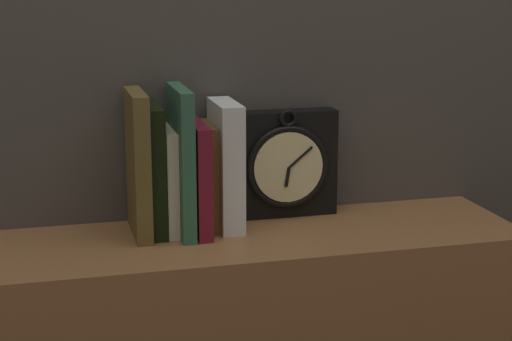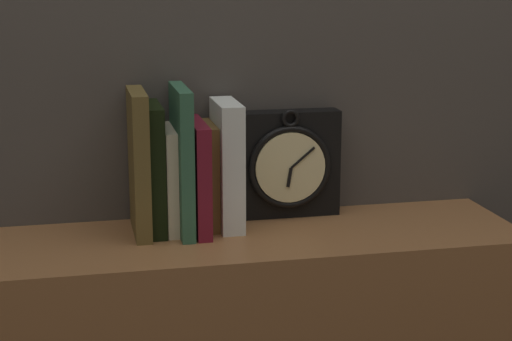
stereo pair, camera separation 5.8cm
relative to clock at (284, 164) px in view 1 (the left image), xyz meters
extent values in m
cube|color=#47423D|center=(-0.08, 0.06, 0.26)|extent=(6.00, 0.05, 2.60)
cube|color=black|center=(0.00, 0.01, 0.00)|extent=(0.20, 0.05, 0.20)
torus|color=black|center=(0.00, -0.02, 0.00)|extent=(0.16, 0.01, 0.16)
cylinder|color=beige|center=(0.00, -0.03, 0.00)|extent=(0.13, 0.01, 0.13)
cube|color=black|center=(0.00, -0.03, -0.02)|extent=(0.01, 0.00, 0.04)
cube|color=black|center=(0.02, -0.03, 0.02)|extent=(0.05, 0.00, 0.04)
torus|color=black|center=(0.00, -0.02, 0.09)|extent=(0.03, 0.01, 0.03)
cube|color=brown|center=(-0.28, -0.05, 0.03)|extent=(0.03, 0.15, 0.25)
cube|color=black|center=(-0.25, -0.04, 0.01)|extent=(0.03, 0.13, 0.23)
cube|color=beige|center=(-0.22, -0.04, -0.01)|extent=(0.02, 0.13, 0.18)
cube|color=#316145|center=(-0.20, -0.05, 0.03)|extent=(0.02, 0.16, 0.26)
cube|color=maroon|center=(-0.17, -0.05, 0.00)|extent=(0.03, 0.16, 0.20)
cube|color=brown|center=(-0.15, -0.03, -0.01)|extent=(0.02, 0.12, 0.19)
cube|color=white|center=(-0.12, -0.04, 0.01)|extent=(0.04, 0.13, 0.23)
camera|label=1|loc=(-0.44, -1.48, 0.36)|focal=60.00mm
camera|label=2|loc=(-0.38, -1.50, 0.36)|focal=60.00mm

